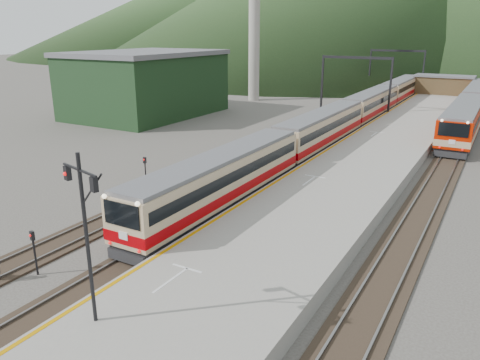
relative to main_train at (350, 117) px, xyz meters
The scene contains 16 objects.
track_main 4.38m from the main_train, 90.00° to the right, with size 2.60×200.00×0.23m.
track_far 6.65m from the main_train, 141.35° to the right, with size 2.60×200.00×0.23m.
track_second 12.31m from the main_train, 19.17° to the right, with size 2.60×200.00×0.23m.
platform 8.32m from the main_train, 46.97° to the right, with size 8.00×100.00×1.00m, color gray.
gantry_near 11.96m from the main_train, 104.52° to the left, with size 9.55×0.25×8.00m.
gantry_far 36.31m from the main_train, 94.53° to the left, with size 9.55×0.25×8.00m.
warehouse 28.18m from the main_train, behind, with size 14.50×20.50×8.60m.
smokestack 31.31m from the main_train, 140.71° to the left, with size 1.80×1.80×30.00m, color #9E998E.
station_shed 34.47m from the main_train, 80.65° to the left, with size 9.40×4.40×3.10m.
hill_d 231.24m from the main_train, 121.48° to the left, with size 200.00×200.00×55.00m, color #2D4B25.
main_train is the anchor object (origin of this frame).
second_train 17.99m from the main_train, 50.26° to the left, with size 3.09×42.05×3.77m.
signal_mast 41.94m from the main_train, 85.64° to the right, with size 2.15×0.68×6.41m.
short_signal_a 39.52m from the main_train, 94.66° to the right, with size 0.25×0.21×2.27m.
short_signal_b 13.14m from the main_train, 100.16° to the right, with size 0.26×0.23×2.27m.
short_signal_c 27.46m from the main_train, 105.88° to the right, with size 0.26×0.23×2.27m.
Camera 1 is at (15.21, -8.01, 11.25)m, focal length 35.00 mm.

